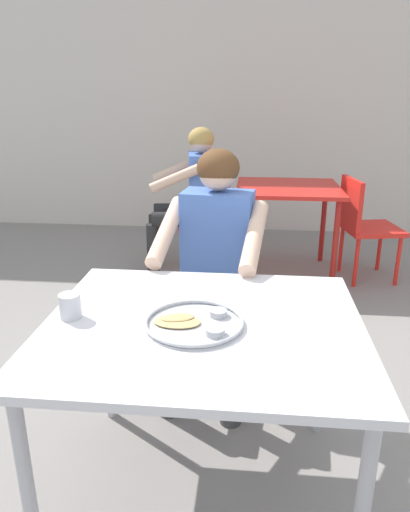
% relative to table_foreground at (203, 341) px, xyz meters
% --- Properties ---
extents(ground_plane, '(12.00, 12.00, 0.05)m').
position_rel_table_foreground_xyz_m(ground_plane, '(0.08, -0.04, -0.68)').
color(ground_plane, gray).
extents(back_wall, '(12.00, 0.12, 3.40)m').
position_rel_table_foreground_xyz_m(back_wall, '(0.08, 3.73, 1.05)').
color(back_wall, silver).
rests_on(back_wall, ground).
extents(table_foreground, '(1.08, 0.92, 0.72)m').
position_rel_table_foreground_xyz_m(table_foreground, '(0.00, 0.00, 0.00)').
color(table_foreground, silver).
rests_on(table_foreground, ground).
extents(thali_tray, '(0.33, 0.33, 0.03)m').
position_rel_table_foreground_xyz_m(thali_tray, '(-0.03, -0.02, 0.08)').
color(thali_tray, '#B7BABF').
rests_on(thali_tray, table_foreground).
extents(drinking_cup, '(0.07, 0.07, 0.09)m').
position_rel_table_foreground_xyz_m(drinking_cup, '(-0.46, -0.01, 0.12)').
color(drinking_cup, silver).
rests_on(drinking_cup, table_foreground).
extents(chair_foreground, '(0.43, 0.44, 0.82)m').
position_rel_table_foreground_xyz_m(chair_foreground, '(-0.00, 0.95, -0.18)').
color(chair_foreground, '#3F3F44').
rests_on(chair_foreground, ground).
extents(diner_foreground, '(0.54, 0.59, 1.21)m').
position_rel_table_foreground_xyz_m(diner_foreground, '(-0.02, 0.74, 0.06)').
color(diner_foreground, '#3E3E3E').
rests_on(diner_foreground, ground).
extents(table_background_red, '(0.82, 0.78, 0.74)m').
position_rel_table_foreground_xyz_m(table_background_red, '(0.44, 2.37, -0.01)').
color(table_background_red, red).
rests_on(table_background_red, ground).
extents(chair_red_left, '(0.46, 0.47, 0.86)m').
position_rel_table_foreground_xyz_m(chair_red_left, '(-0.16, 2.36, -0.16)').
color(chair_red_left, red).
rests_on(chair_red_left, ground).
extents(chair_red_right, '(0.48, 0.49, 0.82)m').
position_rel_table_foreground_xyz_m(chair_red_right, '(1.03, 2.30, -0.17)').
color(chair_red_right, red).
rests_on(chair_red_right, ground).
extents(patron_background, '(0.59, 0.55, 1.19)m').
position_rel_table_foreground_xyz_m(patron_background, '(-0.35, 2.36, 0.06)').
color(patron_background, '#252525').
rests_on(patron_background, ground).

